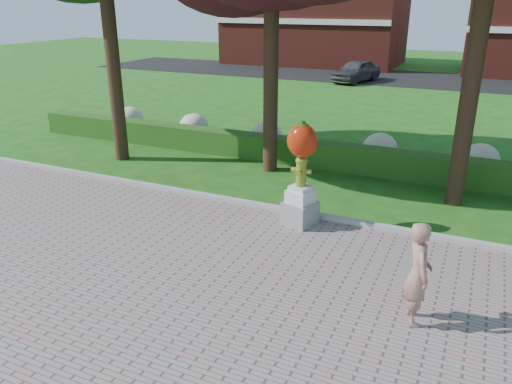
# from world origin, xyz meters

# --- Properties ---
(ground) EXTENTS (100.00, 100.00, 0.00)m
(ground) POSITION_xyz_m (0.00, 0.00, 0.00)
(ground) COLOR #1B5515
(ground) RESTS_ON ground
(curb) EXTENTS (40.00, 0.18, 0.15)m
(curb) POSITION_xyz_m (0.00, 3.00, 0.07)
(curb) COLOR #ADADA5
(curb) RESTS_ON ground
(lawn_hedge) EXTENTS (24.00, 0.70, 0.80)m
(lawn_hedge) POSITION_xyz_m (0.00, 7.00, 0.40)
(lawn_hedge) COLOR #204E16
(lawn_hedge) RESTS_ON ground
(hydrangea_row) EXTENTS (20.10, 1.10, 0.99)m
(hydrangea_row) POSITION_xyz_m (0.57, 8.00, 0.55)
(hydrangea_row) COLOR beige
(hydrangea_row) RESTS_ON ground
(street) EXTENTS (50.00, 8.00, 0.02)m
(street) POSITION_xyz_m (0.00, 28.00, 0.01)
(street) COLOR black
(street) RESTS_ON ground
(building_left) EXTENTS (14.00, 8.00, 7.00)m
(building_left) POSITION_xyz_m (-10.00, 34.00, 3.50)
(building_left) COLOR maroon
(building_left) RESTS_ON ground
(hydrant_sculpture) EXTENTS (0.84, 0.84, 2.49)m
(hydrant_sculpture) POSITION_xyz_m (0.28, 2.50, 1.36)
(hydrant_sculpture) COLOR gray
(hydrant_sculpture) RESTS_ON walkway
(woman) EXTENTS (0.63, 0.76, 1.78)m
(woman) POSITION_xyz_m (3.31, -0.35, 0.93)
(woman) COLOR #AC7562
(woman) RESTS_ON walkway
(parked_car) EXTENTS (2.80, 4.44, 1.41)m
(parked_car) POSITION_xyz_m (-4.08, 25.00, 0.72)
(parked_car) COLOR #42454A
(parked_car) RESTS_ON street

